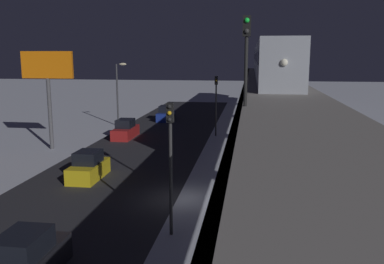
% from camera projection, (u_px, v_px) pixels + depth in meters
% --- Properties ---
extents(ground_plane, '(240.00, 240.00, 0.00)m').
position_uv_depth(ground_plane, '(181.00, 199.00, 25.18)').
color(ground_plane, silver).
extents(avenue_asphalt, '(11.00, 105.55, 0.01)m').
position_uv_depth(avenue_asphalt, '(91.00, 194.00, 25.97)').
color(avenue_asphalt, '#28282D').
rests_on(avenue_asphalt, ground_plane).
extents(elevated_railway, '(5.00, 105.55, 6.26)m').
position_uv_depth(elevated_railway, '(283.00, 112.00, 23.40)').
color(elevated_railway, gray).
rests_on(elevated_railway, ground_plane).
extents(subway_train, '(2.94, 55.47, 3.40)m').
position_uv_depth(subway_train, '(267.00, 59.00, 51.31)').
color(subway_train, '#999EA8').
rests_on(subway_train, elevated_railway).
extents(rail_signal, '(0.36, 0.41, 4.00)m').
position_uv_depth(rail_signal, '(246.00, 45.00, 18.43)').
color(rail_signal, black).
rests_on(rail_signal, elevated_railway).
extents(sedan_blue, '(1.91, 4.15, 1.97)m').
position_uv_depth(sedan_blue, '(166.00, 115.00, 55.40)').
color(sedan_blue, navy).
rests_on(sedan_blue, ground_plane).
extents(sedan_black, '(1.80, 4.53, 1.97)m').
position_uv_depth(sedan_black, '(24.00, 263.00, 15.78)').
color(sedan_black, black).
rests_on(sedan_black, ground_plane).
extents(sedan_red, '(1.80, 4.55, 1.97)m').
position_uv_depth(sedan_red, '(125.00, 130.00, 43.70)').
color(sedan_red, '#A51E1E').
rests_on(sedan_red, ground_plane).
extents(sedan_yellow, '(1.80, 4.01, 1.97)m').
position_uv_depth(sedan_yellow, '(89.00, 167.00, 29.19)').
color(sedan_yellow, gold).
rests_on(sedan_yellow, ground_plane).
extents(traffic_light_near, '(0.32, 0.44, 6.40)m').
position_uv_depth(traffic_light_near, '(170.00, 150.00, 19.40)').
color(traffic_light_near, '#2D2D2D').
rests_on(traffic_light_near, ground_plane).
extents(traffic_light_mid, '(0.32, 0.44, 6.40)m').
position_uv_depth(traffic_light_mid, '(216.00, 97.00, 44.11)').
color(traffic_light_mid, '#2D2D2D').
rests_on(traffic_light_mid, ground_plane).
extents(commercial_billboard, '(4.80, 0.36, 8.90)m').
position_uv_depth(commercial_billboard, '(48.00, 75.00, 37.36)').
color(commercial_billboard, '#4C4C51').
rests_on(commercial_billboard, ground_plane).
extents(street_lamp_far, '(1.35, 0.44, 7.65)m').
position_uv_depth(street_lamp_far, '(119.00, 87.00, 50.28)').
color(street_lamp_far, '#38383D').
rests_on(street_lamp_far, ground_plane).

